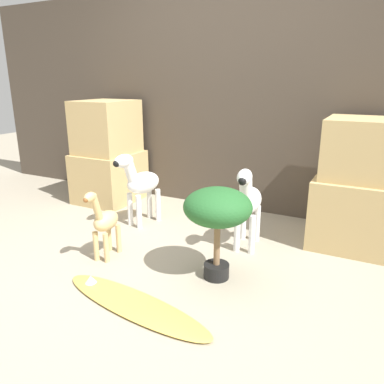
{
  "coord_description": "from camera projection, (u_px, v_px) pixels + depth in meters",
  "views": [
    {
      "loc": [
        1.41,
        -1.92,
        1.32
      ],
      "look_at": [
        0.0,
        0.81,
        0.38
      ],
      "focal_mm": 35.0,
      "sensor_mm": 36.0,
      "label": 1
    }
  ],
  "objects": [
    {
      "name": "surfboard",
      "position": [
        132.0,
        303.0,
        2.26
      ],
      "size": [
        1.16,
        0.43,
        0.07
      ],
      "color": "gold",
      "rests_on": "ground_plane"
    },
    {
      "name": "zebra_right",
      "position": [
        248.0,
        200.0,
        2.92
      ],
      "size": [
        0.25,
        0.52,
        0.69
      ],
      "color": "white",
      "rests_on": "ground_plane"
    },
    {
      "name": "giraffe_figurine",
      "position": [
        105.0,
        222.0,
        2.8
      ],
      "size": [
        0.18,
        0.38,
        0.57
      ],
      "color": "tan",
      "rests_on": "ground_plane"
    },
    {
      "name": "ground_plane",
      "position": [
        139.0,
        274.0,
        2.63
      ],
      "size": [
        14.0,
        14.0,
        0.0
      ],
      "primitive_type": "plane",
      "color": "#9E937F"
    },
    {
      "name": "zebra_left",
      "position": [
        140.0,
        182.0,
        3.42
      ],
      "size": [
        0.27,
        0.52,
        0.69
      ],
      "color": "white",
      "rests_on": "ground_plane"
    },
    {
      "name": "rock_pillar_left",
      "position": [
        108.0,
        155.0,
        4.09
      ],
      "size": [
        0.6,
        0.67,
        1.1
      ],
      "color": "tan",
      "rests_on": "ground_plane"
    },
    {
      "name": "potted_palm_front",
      "position": [
        218.0,
        211.0,
        2.45
      ],
      "size": [
        0.45,
        0.45,
        0.64
      ],
      "color": "black",
      "rests_on": "ground_plane"
    },
    {
      "name": "rock_pillar_right",
      "position": [
        354.0,
        188.0,
        3.01
      ],
      "size": [
        0.6,
        0.67,
        1.03
      ],
      "color": "tan",
      "rests_on": "ground_plane"
    },
    {
      "name": "wall_back",
      "position": [
        231.0,
        101.0,
        3.74
      ],
      "size": [
        6.4,
        0.08,
        2.2
      ],
      "color": "#473D33",
      "rests_on": "ground_plane"
    }
  ]
}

